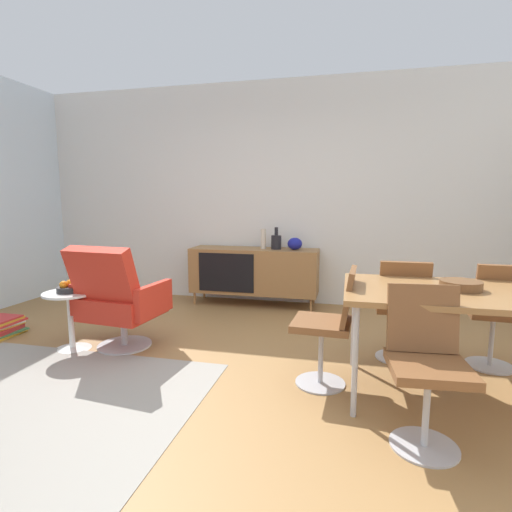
# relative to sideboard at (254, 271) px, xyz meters

# --- Properties ---
(ground_plane) EXTENTS (8.32, 8.32, 0.00)m
(ground_plane) POSITION_rel_sideboard_xyz_m (0.18, -2.30, -0.44)
(ground_plane) COLOR #9E7242
(wall_back) EXTENTS (6.80, 0.12, 2.80)m
(wall_back) POSITION_rel_sideboard_xyz_m (0.18, 0.30, 0.96)
(wall_back) COLOR silver
(wall_back) RESTS_ON ground_plane
(sideboard) EXTENTS (1.60, 0.45, 0.72)m
(sideboard) POSITION_rel_sideboard_xyz_m (0.00, 0.00, 0.00)
(sideboard) COLOR olive
(sideboard) RESTS_ON ground_plane
(vase_cobalt) EXTENTS (0.18, 0.18, 0.15)m
(vase_cobalt) POSITION_rel_sideboard_xyz_m (0.52, 0.00, 0.35)
(vase_cobalt) COLOR navy
(vase_cobalt) RESTS_ON sideboard
(vase_sculptural_dark) EXTENTS (0.07, 0.07, 0.25)m
(vase_sculptural_dark) POSITION_rel_sideboard_xyz_m (0.12, 0.00, 0.41)
(vase_sculptural_dark) COLOR beige
(vase_sculptural_dark) RESTS_ON sideboard
(vase_ceramic_small) EXTENTS (0.13, 0.13, 0.27)m
(vase_ceramic_small) POSITION_rel_sideboard_xyz_m (0.28, 0.00, 0.37)
(vase_ceramic_small) COLOR black
(vase_ceramic_small) RESTS_ON sideboard
(dining_table) EXTENTS (1.60, 0.90, 0.74)m
(dining_table) POSITION_rel_sideboard_xyz_m (1.94, -2.02, 0.26)
(dining_table) COLOR olive
(dining_table) RESTS_ON ground_plane
(wooden_bowl_on_table) EXTENTS (0.26, 0.26, 0.06)m
(wooden_bowl_on_table) POSITION_rel_sideboard_xyz_m (1.88, -1.99, 0.33)
(wooden_bowl_on_table) COLOR brown
(wooden_bowl_on_table) RESTS_ON dining_table
(dining_chair_near_window) EXTENTS (0.44, 0.42, 0.86)m
(dining_chair_near_window) POSITION_rel_sideboard_xyz_m (1.05, -2.02, 0.03)
(dining_chair_near_window) COLOR brown
(dining_chair_near_window) RESTS_ON ground_plane
(dining_chair_front_left) EXTENTS (0.43, 0.45, 0.86)m
(dining_chair_front_left) POSITION_rel_sideboard_xyz_m (1.58, -2.58, 0.03)
(dining_chair_front_left) COLOR brown
(dining_chair_front_left) RESTS_ON ground_plane
(dining_chair_back_right) EXTENTS (0.42, 0.44, 0.86)m
(dining_chair_back_right) POSITION_rel_sideboard_xyz_m (2.28, -1.46, 0.03)
(dining_chair_back_right) COLOR brown
(dining_chair_back_right) RESTS_ON ground_plane
(dining_chair_back_left) EXTENTS (0.41, 0.43, 0.86)m
(dining_chair_back_left) POSITION_rel_sideboard_xyz_m (1.59, -1.46, 0.03)
(dining_chair_back_left) COLOR brown
(dining_chair_back_left) RESTS_ON ground_plane
(lounge_chair_red) EXTENTS (0.77, 0.71, 0.95)m
(lounge_chair_red) POSITION_rel_sideboard_xyz_m (-0.82, -1.74, 0.03)
(lounge_chair_red) COLOR red
(lounge_chair_red) RESTS_ON ground_plane
(side_table_round) EXTENTS (0.44, 0.44, 0.52)m
(side_table_round) POSITION_rel_sideboard_xyz_m (-1.22, -1.85, -0.12)
(side_table_round) COLOR white
(side_table_round) RESTS_ON ground_plane
(fruit_bowl) EXTENTS (0.20, 0.20, 0.11)m
(fruit_bowl) POSITION_rel_sideboard_xyz_m (-1.22, -1.84, 0.12)
(fruit_bowl) COLOR #262628
(fruit_bowl) RESTS_ON side_table_round
(magazine_stack) EXTENTS (0.34, 0.41, 0.18)m
(magazine_stack) POSITION_rel_sideboard_xyz_m (-2.14, -1.71, -0.35)
(magazine_stack) COLOR gold
(magazine_stack) RESTS_ON ground_plane
(area_rug) EXTENTS (2.20, 1.70, 0.01)m
(area_rug) POSITION_rel_sideboard_xyz_m (-0.86, -2.72, -0.44)
(area_rug) COLOR gray
(area_rug) RESTS_ON ground_plane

